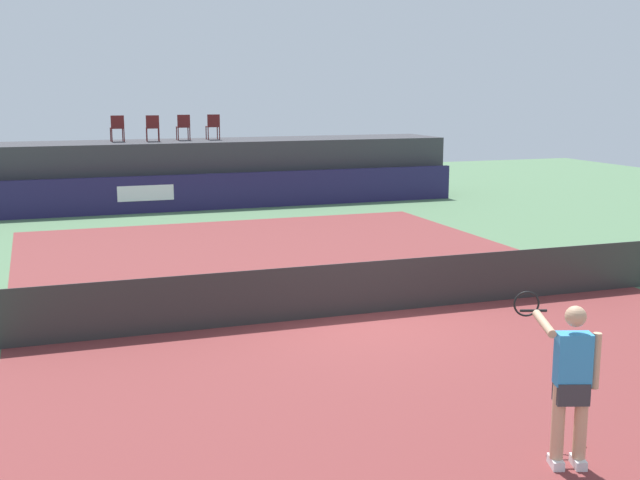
# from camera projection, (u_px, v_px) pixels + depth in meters

# --- Properties ---
(ground_plane) EXTENTS (48.00, 48.00, 0.00)m
(ground_plane) POSITION_uv_depth(u_px,v_px,m) (307.00, 278.00, 17.30)
(ground_plane) COLOR #4C704C
(court_inner) EXTENTS (12.00, 22.00, 0.00)m
(court_inner) POSITION_uv_depth(u_px,v_px,m) (360.00, 314.00, 14.52)
(court_inner) COLOR maroon
(court_inner) RESTS_ON ground
(sponsor_wall) EXTENTS (18.00, 0.22, 1.20)m
(sponsor_wall) POSITION_uv_depth(u_px,v_px,m) (206.00, 192.00, 26.92)
(sponsor_wall) COLOR #231E4C
(sponsor_wall) RESTS_ON ground
(spectator_platform) EXTENTS (18.00, 2.80, 2.20)m
(spectator_platform) POSITION_uv_depth(u_px,v_px,m) (196.00, 172.00, 28.50)
(spectator_platform) COLOR #38383D
(spectator_platform) RESTS_ON ground
(spectator_chair_far_left) EXTENTS (0.45, 0.45, 0.89)m
(spectator_chair_far_left) POSITION_uv_depth(u_px,v_px,m) (117.00, 127.00, 27.50)
(spectator_chair_far_left) COLOR #561919
(spectator_chair_far_left) RESTS_ON spectator_platform
(spectator_chair_left) EXTENTS (0.48, 0.48, 0.89)m
(spectator_chair_left) POSITION_uv_depth(u_px,v_px,m) (153.00, 127.00, 27.67)
(spectator_chair_left) COLOR #561919
(spectator_chair_left) RESTS_ON spectator_platform
(spectator_chair_center) EXTENTS (0.45, 0.45, 0.89)m
(spectator_chair_center) POSITION_uv_depth(u_px,v_px,m) (183.00, 126.00, 28.30)
(spectator_chair_center) COLOR #561919
(spectator_chair_center) RESTS_ON spectator_platform
(spectator_chair_right) EXTENTS (0.45, 0.45, 0.89)m
(spectator_chair_right) POSITION_uv_depth(u_px,v_px,m) (213.00, 126.00, 28.61)
(spectator_chair_right) COLOR #561919
(spectator_chair_right) RESTS_ON spectator_platform
(tennis_net) EXTENTS (12.40, 0.02, 0.95)m
(tennis_net) POSITION_uv_depth(u_px,v_px,m) (360.00, 288.00, 14.43)
(tennis_net) COLOR #2D2D2D
(tennis_net) RESTS_ON ground
(tennis_player) EXTENTS (0.55, 1.25, 1.77)m
(tennis_player) POSITION_uv_depth(u_px,v_px,m) (570.00, 380.00, 8.50)
(tennis_player) COLOR white
(tennis_player) RESTS_ON court_inner
(tennis_ball) EXTENTS (0.07, 0.07, 0.07)m
(tennis_ball) POSITION_uv_depth(u_px,v_px,m) (583.00, 443.00, 9.13)
(tennis_ball) COLOR #D8EA33
(tennis_ball) RESTS_ON court_inner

